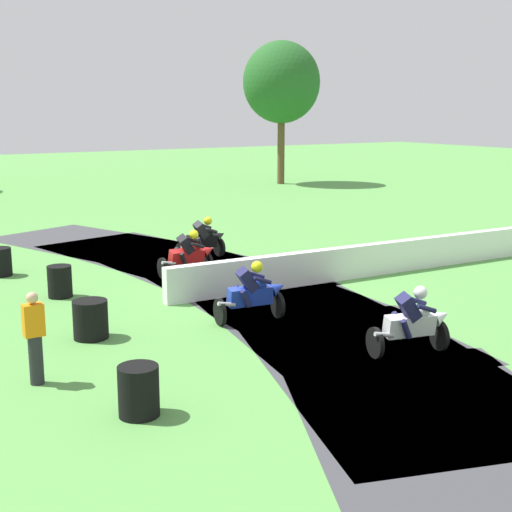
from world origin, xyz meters
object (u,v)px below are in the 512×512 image
Objects in this scene: tire_stack_mid_a at (91,319)px; tire_stack_mid_b at (60,281)px; motorcycle_lead_white at (414,322)px; motorcycle_trailing_red at (189,254)px; motorcycle_fourth_black at (204,239)px; tire_stack_near at (139,391)px; track_marshal at (35,338)px; motorcycle_chase_blue at (253,293)px.

tire_stack_mid_a is 3.58m from tire_stack_mid_b.
motorcycle_lead_white reaches higher than tire_stack_mid_b.
motorcycle_fourth_black reaches higher than motorcycle_trailing_red.
tire_stack_near is at bearing 178.57° from motorcycle_lead_white.
tire_stack_mid_a is 1.00× the size of tire_stack_mid_b.
motorcycle_lead_white is 1.01× the size of motorcycle_fourth_black.
motorcycle_lead_white is at bearing -59.56° from tire_stack_mid_b.
tire_stack_near is (-4.78, -7.97, -0.24)m from motorcycle_trailing_red.
motorcycle_lead_white is 6.94m from track_marshal.
motorcycle_fourth_black is (1.40, 1.84, 0.01)m from motorcycle_trailing_red.
tire_stack_mid_a is at bearing -136.84° from motorcycle_trailing_red.
tire_stack_mid_a is at bearing -96.46° from tire_stack_mid_b.
track_marshal reaches higher than motorcycle_lead_white.
motorcycle_chase_blue is at bearing 113.67° from motorcycle_lead_white.
motorcycle_chase_blue is at bearing -108.16° from motorcycle_fourth_black.
motorcycle_trailing_red is (-0.77, 8.11, -0.02)m from motorcycle_lead_white.
track_marshal is (-7.19, -7.68, 0.17)m from motorcycle_fourth_black.
tire_stack_mid_b is (-5.18, -2.20, -0.25)m from motorcycle_fourth_black.
motorcycle_lead_white is 6.49m from tire_stack_mid_a.
tire_stack_mid_a is 0.49× the size of track_marshal.
tire_stack_mid_a is at bearing -134.13° from motorcycle_fourth_black.
motorcycle_chase_blue is at bearing 39.14° from tire_stack_near.
tire_stack_mid_a is at bearing 139.81° from motorcycle_lead_white.
motorcycle_trailing_red is at bearing -127.40° from motorcycle_fourth_black.
tire_stack_near is 1.00× the size of tire_stack_mid_a.
motorcycle_trailing_red is (0.73, 4.68, -0.02)m from motorcycle_chase_blue.
tire_stack_near is (-6.18, -9.81, -0.25)m from motorcycle_fourth_black.
motorcycle_trailing_red is at bearing 81.10° from motorcycle_chase_blue.
motorcycle_trailing_red is 8.23m from track_marshal.
motorcycle_trailing_red is 2.10× the size of tire_stack_near.
tire_stack_mid_b is at bearing 83.54° from tire_stack_mid_a.
motorcycle_lead_white reaches higher than tire_stack_mid_a.
motorcycle_chase_blue reaches higher than motorcycle_trailing_red.
tire_stack_mid_b is at bearing 69.92° from track_marshal.
track_marshal is (-6.56, 2.26, 0.16)m from motorcycle_lead_white.
tire_stack_near is at bearing -98.39° from tire_stack_mid_a.
track_marshal reaches higher than tire_stack_mid_b.
motorcycle_trailing_red is at bearing 43.16° from tire_stack_mid_a.
tire_stack_mid_b is (-4.55, 7.75, -0.26)m from motorcycle_lead_white.
tire_stack_mid_b is at bearing 125.23° from motorcycle_chase_blue.
tire_stack_mid_a is (0.60, 4.05, 0.00)m from tire_stack_near.
motorcycle_trailing_red is at bearing 5.47° from tire_stack_mid_b.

